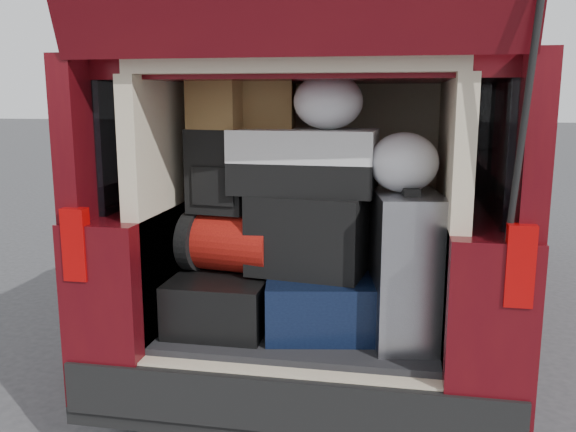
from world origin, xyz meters
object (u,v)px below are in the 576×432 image
backpack (218,171)px  twotone_duffel (304,161)px  black_hardshell (226,296)px  silver_roller (406,268)px  red_duffel (231,242)px  navy_hardshell (319,298)px  black_soft_case (307,234)px

backpack → twotone_duffel: size_ratio=0.60×
black_hardshell → silver_roller: bearing=-4.9°
black_hardshell → red_duffel: size_ratio=1.42×
twotone_duffel → backpack: bearing=-175.0°
silver_roller → twotone_duffel: size_ratio=1.02×
silver_roller → backpack: (-0.87, 0.10, 0.39)m
navy_hardshell → backpack: size_ratio=1.51×
black_soft_case → black_hardshell: bearing=-171.1°
silver_roller → black_soft_case: silver_roller is taller
red_duffel → backpack: size_ratio=1.10×
black_hardshell → black_soft_case: black_soft_case is taller
black_soft_case → backpack: backpack is taller
black_hardshell → twotone_duffel: size_ratio=0.94×
navy_hardshell → black_soft_case: (-0.05, -0.03, 0.31)m
red_duffel → black_soft_case: black_soft_case is taller
black_soft_case → backpack: bearing=-175.0°
black_hardshell → silver_roller: size_ratio=0.93×
black_hardshell → silver_roller: silver_roller is taller
red_duffel → twotone_duffel: size_ratio=0.67×
black_hardshell → black_soft_case: size_ratio=1.19×
navy_hardshell → black_soft_case: 0.32m
red_duffel → twotone_duffel: twotone_duffel is taller
silver_roller → backpack: 0.96m
black_soft_case → backpack: size_ratio=1.32×
black_hardshell → backpack: backpack is taller
twotone_duffel → black_soft_case: bearing=-58.2°
black_hardshell → red_duffel: (0.02, 0.03, 0.26)m
black_hardshell → red_duffel: bearing=54.8°
navy_hardshell → twotone_duffel: bearing=161.3°
navy_hardshell → twotone_duffel: (-0.08, 0.01, 0.64)m
black_hardshell → navy_hardshell: 0.45m
silver_roller → backpack: bearing=163.9°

